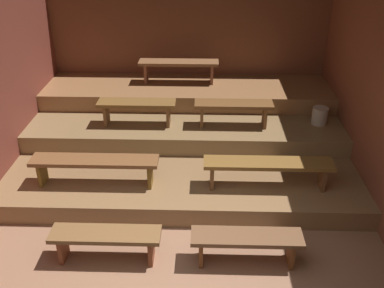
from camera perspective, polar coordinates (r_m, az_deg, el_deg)
ground at (r=6.84m, az=-1.12°, el=-4.56°), size 6.03×5.51×0.08m
wall_back at (r=8.43m, az=-0.43°, el=12.67°), size 6.03×0.06×2.77m
wall_left at (r=6.84m, az=-24.12°, el=6.23°), size 0.06×5.51×2.77m
wall_right at (r=6.60m, az=22.49°, el=5.79°), size 0.06×5.51×2.77m
platform_lower at (r=7.21m, az=-0.93°, el=-0.95°), size 5.23×3.63×0.29m
platform_middle at (r=7.69m, az=-0.72°, el=3.50°), size 5.23×2.24×0.29m
platform_upper at (r=8.02m, az=-0.59°, el=6.90°), size 5.23×1.26×0.29m
bench_floor_left at (r=5.25m, az=-11.44°, el=-12.21°), size 1.30×0.33×0.41m
bench_floor_right at (r=5.16m, az=7.30°, el=-12.72°), size 1.30×0.33×0.41m
bench_lower_left at (r=6.09m, az=-12.86°, el=-2.54°), size 1.77×0.33×0.41m
bench_lower_right at (r=5.97m, az=10.11°, el=-2.93°), size 1.77×0.33×0.41m
bench_middle_left at (r=7.05m, az=-7.39°, el=5.00°), size 1.27×0.33×0.41m
bench_middle_right at (r=6.98m, az=5.58°, el=4.86°), size 1.27×0.33×0.41m
bench_upper_center at (r=8.01m, az=-1.78°, el=10.46°), size 1.47×0.33×0.41m
pail_middle at (r=7.39m, az=16.68°, el=3.63°), size 0.25×0.25×0.29m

